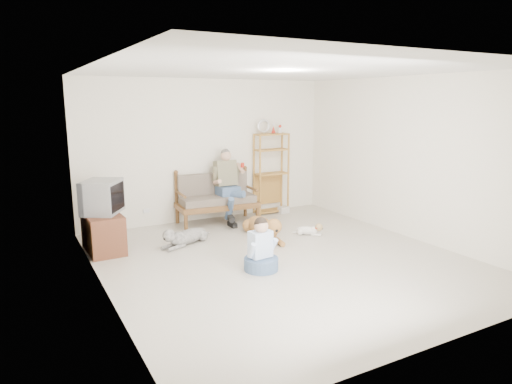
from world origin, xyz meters
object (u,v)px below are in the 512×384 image
golden_retriever (264,228)px  etagere (271,172)px  loveseat (216,197)px  tv_stand (103,232)px

golden_retriever → etagere: bearing=65.1°
loveseat → golden_retriever: loveseat is taller
loveseat → etagere: (1.31, 0.15, 0.36)m
etagere → golden_retriever: etagere is taller
loveseat → golden_retriever: (0.30, -1.34, -0.30)m
golden_retriever → tv_stand: bearing=175.8°
etagere → tv_stand: 3.69m
loveseat → tv_stand: 2.35m
etagere → golden_retriever: 1.92m
tv_stand → golden_retriever: bearing=-15.3°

